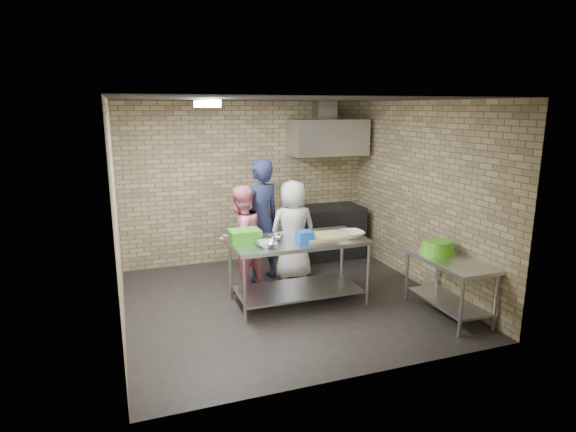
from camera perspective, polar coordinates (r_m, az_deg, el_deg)
The scene contains 25 objects.
floor at distance 6.61m, azimuth -0.24°, elevation -10.19°, with size 4.20×4.20×0.00m, color black.
ceiling at distance 6.08m, azimuth -0.26°, elevation 13.90°, with size 4.20×4.20×0.00m, color black.
back_wall at distance 8.09m, azimuth -4.95°, elevation 4.04°, with size 4.20×0.06×2.70m, color tan.
front_wall at distance 4.42m, azimuth 8.37°, elevation -3.62°, with size 4.20×0.06×2.70m, color tan.
left_wall at distance 5.87m, azimuth -19.97°, elevation -0.13°, with size 0.06×4.00×2.70m, color tan.
right_wall at distance 7.17m, azimuth 15.81°, elevation 2.43°, with size 0.06×4.00×2.70m, color tan.
prep_table at distance 6.42m, azimuth 1.23°, elevation -6.63°, with size 1.79×0.89×0.89m, color #AFB3B6.
side_counter at distance 6.40m, azimuth 18.75°, elevation -8.11°, with size 0.60×1.20×0.75m, color silver.
stove at distance 8.40m, azimuth 4.73°, elevation -1.91°, with size 1.20×0.70×0.90m, color black.
range_hood at distance 8.18m, azimuth 4.80°, elevation 9.42°, with size 1.30×0.60×0.60m, color silver.
hood_duct at distance 8.30m, azimuth 4.43°, elevation 12.59°, with size 0.35×0.30×0.30m, color #A5A8AD.
wall_shelf at distance 8.49m, azimuth 6.11°, elevation 8.31°, with size 0.80×0.20×0.04m, color #3F2B19.
fluorescent_fixture at distance 5.82m, azimuth -9.84°, elevation 13.16°, with size 0.10×1.25×0.08m, color white.
green_crate at distance 6.17m, azimuth -5.24°, elevation -2.38°, with size 0.40×0.30×0.16m, color #38931B.
blue_tub at distance 6.20m, azimuth 2.01°, elevation -2.41°, with size 0.20×0.20×0.13m, color blue.
cutting_board at distance 6.39m, azimuth 4.25°, elevation -2.42°, with size 0.55×0.42×0.03m, color tan.
mixing_bowl_a at distance 5.94m, azimuth -2.59°, elevation -3.41°, with size 0.28×0.28×0.07m, color silver.
mixing_bowl_b at distance 6.23m, azimuth -1.50°, elevation -2.63°, with size 0.21×0.21×0.07m, color #A8ACAF.
ceramic_bowl at distance 6.42m, azimuth 7.58°, elevation -2.18°, with size 0.34×0.34×0.08m, color beige.
green_basin at distance 6.43m, azimuth 17.54°, elevation -3.59°, with size 0.46×0.46×0.17m, color #59C626, non-canonical shape.
bottle_red at distance 8.37m, azimuth 4.57°, elevation 9.03°, with size 0.07×0.07×0.18m, color #B22619.
bottle_green at distance 8.55m, azimuth 7.05°, elevation 8.95°, with size 0.06×0.06×0.15m, color green.
man_navy at distance 7.15m, azimuth -3.33°, elevation -0.55°, with size 0.68×0.45×1.86m, color #141733.
woman_pink at distance 6.83m, azimuth -5.68°, elevation -2.70°, with size 0.74×0.58×1.53m, color pink.
woman_white at distance 7.25m, azimuth 0.59°, elevation -1.68°, with size 0.75×0.49×1.53m, color white.
Camera 1 is at (-2.01, -5.74, 2.61)m, focal length 29.52 mm.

